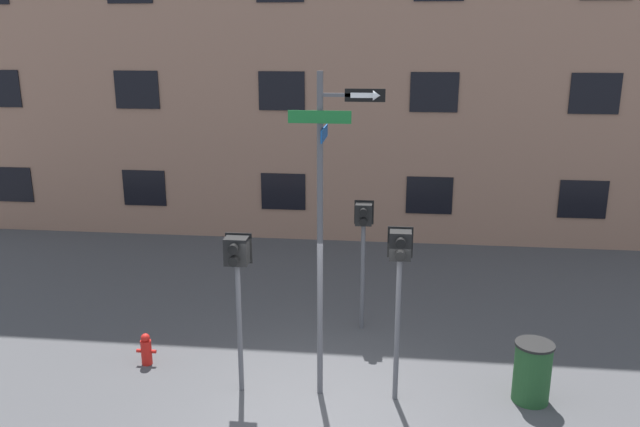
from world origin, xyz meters
TOP-DOWN VIEW (x-y plane):
  - ground_plane at (0.00, 0.00)m, footprint 60.00×60.00m
  - street_sign_pole at (-0.02, 0.54)m, footprint 1.35×0.78m
  - pedestrian_signal_left at (-1.35, 0.48)m, footprint 0.41×0.40m
  - pedestrian_signal_right at (1.09, 0.49)m, footprint 0.37×0.40m
  - pedestrian_signal_across at (0.45, 2.95)m, footprint 0.36×0.40m
  - fire_hydrant at (-3.16, 1.11)m, footprint 0.34×0.18m
  - trash_bin at (3.17, 0.68)m, footprint 0.59×0.59m

SIDE VIEW (x-z plane):
  - ground_plane at x=0.00m, z-range 0.00..0.00m
  - fire_hydrant at x=-3.16m, z-range -0.01..0.56m
  - trash_bin at x=3.17m, z-range 0.00..0.97m
  - pedestrian_signal_across at x=0.45m, z-range 0.72..3.24m
  - pedestrian_signal_left at x=-1.35m, z-range 0.77..3.35m
  - pedestrian_signal_right at x=1.09m, z-range 0.79..3.55m
  - street_sign_pole at x=-0.02m, z-range 0.44..5.42m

